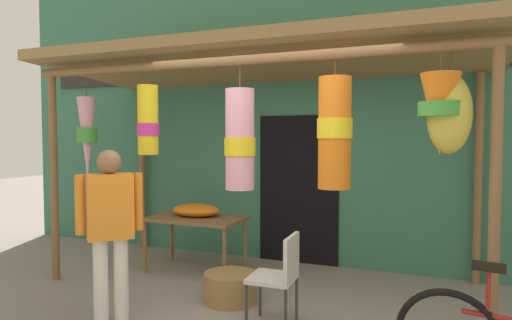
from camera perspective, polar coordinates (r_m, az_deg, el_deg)
The scene contains 7 objects.
shop_facade at distance 6.20m, azimuth 7.65°, elevation 6.74°, with size 9.69×0.29×4.26m.
market_stall_canopy at distance 5.09m, azimuth 1.61°, elevation 10.04°, with size 5.17×2.23×2.71m.
display_table at distance 5.87m, azimuth -7.63°, elevation -7.85°, with size 1.21×0.71×0.69m.
flower_heap_on_table at distance 5.90m, azimuth -7.50°, elevation -6.28°, with size 0.64×0.45×0.16m.
folding_chair at distance 4.17m, azimuth 3.08°, elevation -13.92°, with size 0.41×0.41×0.84m.
wicker_basket_by_table at distance 4.89m, azimuth -3.26°, elevation -15.71°, with size 0.55×0.55×0.30m, color olive.
vendor_in_orange at distance 4.35m, azimuth -17.91°, elevation -7.46°, with size 0.44×0.45×1.59m.
Camera 1 is at (1.55, -3.79, 1.71)m, focal length 31.73 mm.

